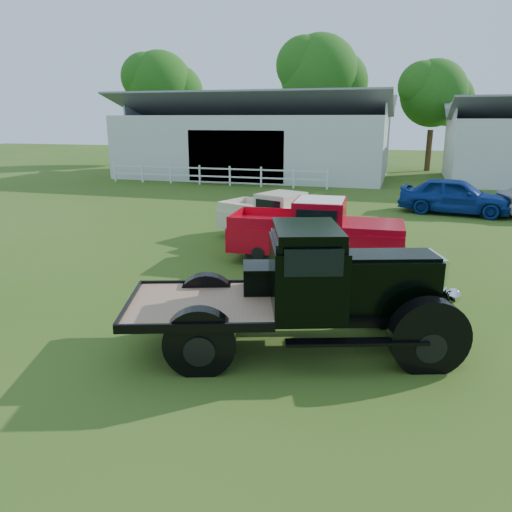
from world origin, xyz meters
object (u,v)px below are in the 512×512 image
(white_pickup, at_px, (279,218))
(misc_car_blue, at_px, (455,196))
(red_pickup, at_px, (316,230))
(vintage_flatbed, at_px, (299,289))

(white_pickup, xyz_separation_m, misc_car_blue, (6.13, 7.01, -0.02))
(red_pickup, bearing_deg, vintage_flatbed, -85.90)
(vintage_flatbed, bearing_deg, white_pickup, 88.21)
(misc_car_blue, bearing_deg, vintage_flatbed, 175.70)
(misc_car_blue, bearing_deg, red_pickup, 163.89)
(vintage_flatbed, distance_m, red_pickup, 5.76)
(red_pickup, relative_size, misc_car_blue, 1.10)
(white_pickup, bearing_deg, vintage_flatbed, -52.33)
(vintage_flatbed, relative_size, red_pickup, 1.12)
(red_pickup, xyz_separation_m, white_pickup, (-1.62, 2.12, -0.12))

